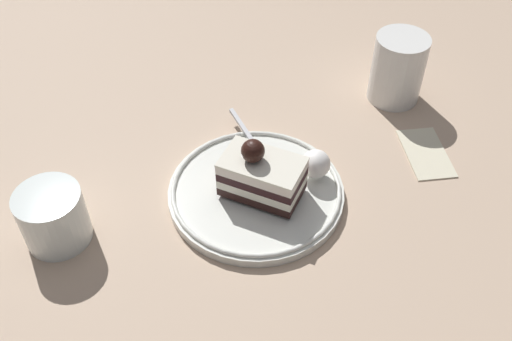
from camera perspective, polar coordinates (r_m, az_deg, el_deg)
name	(u,v)px	position (r m, az deg, el deg)	size (l,w,h in m)	color
ground_plane	(261,181)	(0.78, 0.49, -1.07)	(2.40, 2.40, 0.00)	tan
dessert_plate	(256,191)	(0.76, 0.00, -2.06)	(0.23, 0.23, 0.02)	white
cake_slice	(258,175)	(0.72, 0.20, -0.41)	(0.10, 0.12, 0.08)	black
whipped_cream_dollop	(316,164)	(0.76, 5.87, 0.66)	(0.04, 0.04, 0.04)	white
fork	(249,137)	(0.82, -0.65, 3.28)	(0.12, 0.06, 0.00)	silver
drink_glass_near	(54,219)	(0.74, -19.14, -4.54)	(0.08, 0.08, 0.07)	white
drink_glass_far	(397,71)	(0.91, 13.65, 9.42)	(0.08, 0.08, 0.11)	white
folded_napkin	(426,153)	(0.85, 16.30, 1.69)	(0.10, 0.06, 0.00)	beige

